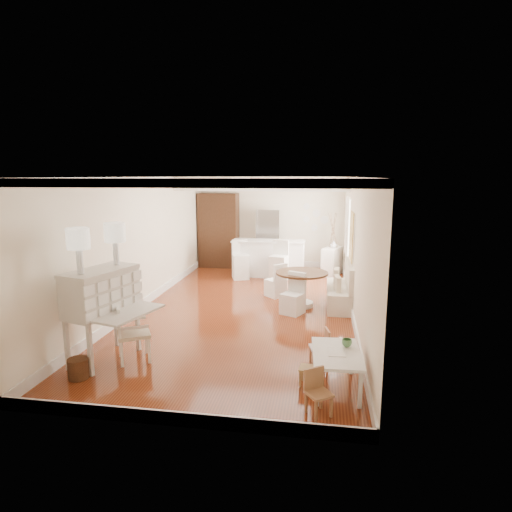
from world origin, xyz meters
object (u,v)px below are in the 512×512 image
(kids_table, at_px, (336,370))
(slip_chair_near, at_px, (293,294))
(slip_chair_far, at_px, (276,280))
(wicker_basket, at_px, (78,368))
(pantry_cabinet, at_px, (219,230))
(gustavian_armchair, at_px, (134,332))
(fridge, at_px, (279,240))
(sideboard, at_px, (332,261))
(secretary_bureau, at_px, (103,315))
(kids_chair_b, at_px, (319,347))
(breakfast_counter, at_px, (268,258))
(bar_stool_left, at_px, (241,260))
(bar_stool_right, at_px, (279,261))
(kids_chair_a, at_px, (308,368))
(dining_table, at_px, (302,289))
(kids_chair_c, at_px, (319,393))

(kids_table, relative_size, slip_chair_near, 1.22)
(slip_chair_far, bearing_deg, wicker_basket, 16.98)
(pantry_cabinet, bearing_deg, gustavian_armchair, -87.08)
(wicker_basket, xyz_separation_m, slip_chair_far, (2.30, 4.60, 0.26))
(fridge, distance_m, sideboard, 1.79)
(secretary_bureau, height_order, kids_chair_b, secretary_bureau)
(gustavian_armchair, bearing_deg, pantry_cabinet, -26.02)
(kids_table, bearing_deg, secretary_bureau, 173.64)
(secretary_bureau, xyz_separation_m, breakfast_counter, (1.80, 6.02, -0.21))
(bar_stool_left, relative_size, fridge, 0.60)
(slip_chair_near, height_order, bar_stool_right, bar_stool_right)
(kids_chair_a, bearing_deg, gustavian_armchair, -91.89)
(kids_chair_a, bearing_deg, pantry_cabinet, -151.19)
(kids_chair_a, height_order, bar_stool_right, bar_stool_right)
(gustavian_armchair, bearing_deg, sideboard, -55.17)
(slip_chair_far, bearing_deg, bar_stool_right, -133.33)
(slip_chair_near, bearing_deg, kids_chair_a, -56.38)
(kids_chair_b, xyz_separation_m, slip_chair_near, (-0.57, 2.41, 0.14))
(dining_table, height_order, bar_stool_left, bar_stool_left)
(secretary_bureau, xyz_separation_m, bar_stool_right, (2.15, 5.52, -0.18))
(secretary_bureau, bearing_deg, bar_stool_right, 84.51)
(kids_chair_c, relative_size, fridge, 0.32)
(bar_stool_left, bearing_deg, slip_chair_far, -72.76)
(wicker_basket, bearing_deg, gustavian_armchair, 53.17)
(kids_chair_b, height_order, sideboard, sideboard)
(wicker_basket, bearing_deg, dining_table, 52.87)
(dining_table, relative_size, bar_stool_left, 1.06)
(slip_chair_far, relative_size, fridge, 0.45)
(wicker_basket, bearing_deg, slip_chair_far, 63.44)
(kids_chair_b, bearing_deg, slip_chair_far, -176.06)
(kids_chair_b, bearing_deg, wicker_basket, -86.47)
(slip_chair_near, xyz_separation_m, breakfast_counter, (-0.93, 3.30, 0.09))
(slip_chair_far, distance_m, bar_stool_left, 1.99)
(gustavian_armchair, height_order, kids_chair_a, gustavian_armchair)
(fridge, bearing_deg, sideboard, -21.86)
(breakfast_counter, relative_size, bar_stool_right, 1.87)
(breakfast_counter, height_order, fridge, fridge)
(bar_stool_right, bearing_deg, secretary_bureau, -98.90)
(secretary_bureau, height_order, dining_table, secretary_bureau)
(dining_table, distance_m, sideboard, 3.25)
(kids_table, xyz_separation_m, breakfast_counter, (-1.72, 6.41, 0.25))
(wicker_basket, bearing_deg, bar_stool_left, 79.55)
(wicker_basket, distance_m, slip_chair_near, 4.38)
(secretary_bureau, relative_size, bar_stool_right, 1.32)
(secretary_bureau, distance_m, slip_chair_far, 4.55)
(kids_chair_b, bearing_deg, kids_chair_a, -24.53)
(kids_table, distance_m, slip_chair_near, 3.22)
(dining_table, bearing_deg, breakfast_counter, 111.40)
(kids_table, xyz_separation_m, kids_chair_c, (-0.22, -0.69, 0.02))
(pantry_cabinet, relative_size, sideboard, 2.74)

